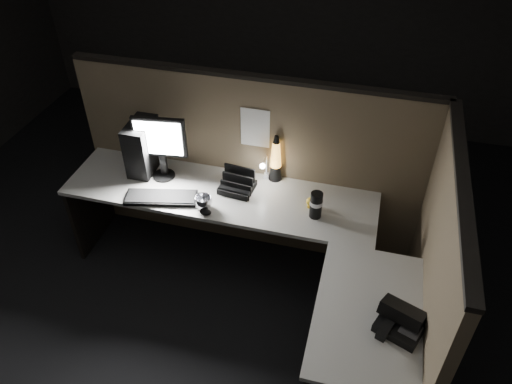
% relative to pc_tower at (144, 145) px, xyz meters
% --- Properties ---
extents(floor, '(6.00, 6.00, 0.00)m').
position_rel_pc_tower_xyz_m(floor, '(0.79, -0.77, -0.93)').
color(floor, black).
rests_on(floor, ground).
extents(room_shell, '(6.00, 6.00, 6.00)m').
position_rel_pc_tower_xyz_m(room_shell, '(0.79, -0.77, 0.69)').
color(room_shell, silver).
rests_on(room_shell, ground).
extents(partition_back, '(2.66, 0.06, 1.50)m').
position_rel_pc_tower_xyz_m(partition_back, '(0.79, 0.16, -0.18)').
color(partition_back, brown).
rests_on(partition_back, ground).
extents(partition_right, '(0.06, 1.66, 1.50)m').
position_rel_pc_tower_xyz_m(partition_right, '(2.12, -0.67, -0.18)').
color(partition_right, brown).
rests_on(partition_right, ground).
extents(desk, '(2.60, 1.60, 0.73)m').
position_rel_pc_tower_xyz_m(desk, '(0.97, -0.51, -0.35)').
color(desk, '#B7B5AD').
rests_on(desk, ground).
extents(pc_tower, '(0.18, 0.39, 0.40)m').
position_rel_pc_tower_xyz_m(pc_tower, '(0.00, 0.00, 0.00)').
color(pc_tower, black).
rests_on(pc_tower, desk).
extents(monitor, '(0.39, 0.17, 0.50)m').
position_rel_pc_tower_xyz_m(monitor, '(0.18, -0.08, 0.10)').
color(monitor, black).
rests_on(monitor, desk).
extents(keyboard, '(0.54, 0.28, 0.03)m').
position_rel_pc_tower_xyz_m(keyboard, '(0.26, -0.35, -0.19)').
color(keyboard, black).
rests_on(keyboard, desk).
extents(mouse, '(0.09, 0.07, 0.03)m').
position_rel_pc_tower_xyz_m(mouse, '(0.62, -0.42, -0.18)').
color(mouse, black).
rests_on(mouse, desk).
extents(clip_lamp, '(0.04, 0.16, 0.21)m').
position_rel_pc_tower_xyz_m(clip_lamp, '(0.93, 0.04, -0.08)').
color(clip_lamp, silver).
rests_on(clip_lamp, desk).
extents(organizer, '(0.26, 0.23, 0.18)m').
position_rel_pc_tower_xyz_m(organizer, '(0.76, -0.09, -0.16)').
color(organizer, black).
rests_on(organizer, desk).
extents(lava_lamp, '(0.10, 0.10, 0.38)m').
position_rel_pc_tower_xyz_m(lava_lamp, '(1.00, 0.10, -0.04)').
color(lava_lamp, black).
rests_on(lava_lamp, desk).
extents(travel_mug, '(0.09, 0.09, 0.20)m').
position_rel_pc_tower_xyz_m(travel_mug, '(1.36, -0.24, -0.10)').
color(travel_mug, black).
rests_on(travel_mug, desk).
extents(steel_mug, '(0.14, 0.14, 0.10)m').
position_rel_pc_tower_xyz_m(steel_mug, '(0.59, -0.36, -0.15)').
color(steel_mug, silver).
rests_on(steel_mug, desk).
extents(figurine, '(0.06, 0.06, 0.06)m').
position_rel_pc_tower_xyz_m(figurine, '(1.31, -0.16, -0.15)').
color(figurine, yellow).
rests_on(figurine, desk).
extents(pinned_paper, '(0.21, 0.00, 0.31)m').
position_rel_pc_tower_xyz_m(pinned_paper, '(0.84, 0.13, 0.20)').
color(pinned_paper, white).
rests_on(pinned_paper, partition_back).
extents(desk_phone, '(0.30, 0.30, 0.14)m').
position_rel_pc_tower_xyz_m(desk_phone, '(1.96, -1.03, -0.15)').
color(desk_phone, black).
rests_on(desk_phone, desk).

